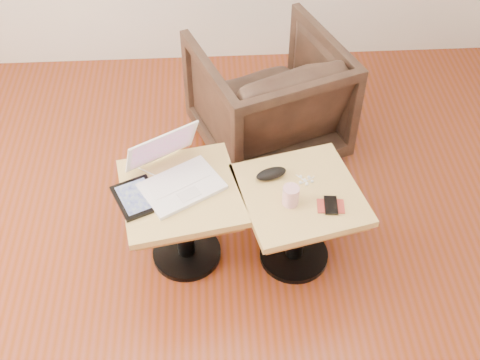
{
  "coord_description": "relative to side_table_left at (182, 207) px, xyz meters",
  "views": [
    {
      "loc": [
        0.03,
        -1.47,
        2.52
      ],
      "look_at": [
        0.14,
        0.45,
        0.54
      ],
      "focal_mm": 45.0,
      "sensor_mm": 36.0,
      "label": 1
    }
  ],
  "objects": [
    {
      "name": "room_shell",
      "position": [
        0.14,
        -0.45,
        0.98
      ],
      "size": [
        4.52,
        4.52,
        2.71
      ],
      "color": "#682A0D",
      "rests_on": "ground"
    },
    {
      "name": "side_table_left",
      "position": [
        0.0,
        0.0,
        0.0
      ],
      "size": [
        0.63,
        0.63,
        0.49
      ],
      "rotation": [
        0.0,
        0.0,
        0.19
      ],
      "color": "black",
      "rests_on": "ground"
    },
    {
      "name": "side_table_right",
      "position": [
        0.55,
        -0.04,
        0.0
      ],
      "size": [
        0.65,
        0.65,
        0.49
      ],
      "rotation": [
        0.0,
        0.0,
        0.24
      ],
      "color": "black",
      "rests_on": "ground"
    },
    {
      "name": "laptop",
      "position": [
        -0.02,
        0.06,
        0.17
      ],
      "size": [
        0.48,
        0.48,
        0.24
      ],
      "rotation": [
        0.0,
        0.0,
        0.53
      ],
      "color": "white",
      "rests_on": "side_table_left"
    },
    {
      "name": "tablet",
      "position": [
        -0.2,
        -0.04,
        0.13
      ],
      "size": [
        0.26,
        0.29,
        0.02
      ],
      "rotation": [
        0.0,
        0.0,
        0.43
      ],
      "color": "black",
      "rests_on": "side_table_left"
    },
    {
      "name": "charging_adapter",
      "position": [
        -0.24,
        0.18,
        0.14
      ],
      "size": [
        0.04,
        0.04,
        0.03
      ],
      "primitive_type": "cube",
      "rotation": [
        0.0,
        0.0,
        0.01
      ],
      "color": "white",
      "rests_on": "side_table_left"
    },
    {
      "name": "glasses_case",
      "position": [
        0.43,
        0.06,
        0.15
      ],
      "size": [
        0.16,
        0.11,
        0.05
      ],
      "primitive_type": "ellipsoid",
      "rotation": [
        0.0,
        0.0,
        0.32
      ],
      "color": "black",
      "rests_on": "side_table_right"
    },
    {
      "name": "striped_cup",
      "position": [
        0.5,
        -0.11,
        0.17
      ],
      "size": [
        0.09,
        0.09,
        0.1
      ],
      "primitive_type": "cylinder",
      "rotation": [
        0.0,
        0.0,
        -0.19
      ],
      "color": "#C04F6C",
      "rests_on": "side_table_right"
    },
    {
      "name": "earbuds_tangle",
      "position": [
        0.59,
        0.02,
        0.13
      ],
      "size": [
        0.08,
        0.07,
        0.02
      ],
      "color": "white",
      "rests_on": "side_table_right"
    },
    {
      "name": "phone_on_sleeve",
      "position": [
        0.68,
        -0.14,
        0.13
      ],
      "size": [
        0.13,
        0.11,
        0.02
      ],
      "rotation": [
        0.0,
        0.0,
        -0.09
      ],
      "color": "maroon",
      "rests_on": "side_table_right"
    },
    {
      "name": "armchair",
      "position": [
        0.49,
        0.84,
        -0.01
      ],
      "size": [
        1.0,
        1.01,
        0.72
      ],
      "primitive_type": "imported",
      "rotation": [
        0.0,
        0.0,
        3.51
      ],
      "color": "black",
      "rests_on": "ground"
    }
  ]
}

